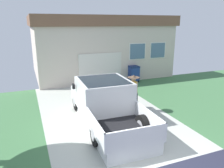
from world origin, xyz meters
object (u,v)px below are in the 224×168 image
object	(u,v)px
handbag	(135,112)
pickup_truck	(105,103)
wheeled_trash_bin	(134,73)
person_with_hat	(133,91)
house_with_garage	(97,45)

from	to	relation	value
handbag	pickup_truck	bearing A→B (deg)	-179.17
handbag	wheeled_trash_bin	world-z (taller)	wheeled_trash_bin
pickup_truck	handbag	size ratio (longest dim) A/B	12.91
wheeled_trash_bin	handbag	bearing A→B (deg)	-116.32
person_with_hat	wheeled_trash_bin	xyz separation A→B (m)	(2.40, 4.63, -0.39)
person_with_hat	pickup_truck	bearing A→B (deg)	8.09
handbag	wheeled_trash_bin	bearing A→B (deg)	63.68
house_with_garage	wheeled_trash_bin	size ratio (longest dim) A/B	9.05
pickup_truck	house_with_garage	bearing A→B (deg)	75.45
pickup_truck	house_with_garage	world-z (taller)	house_with_garage
handbag	house_with_garage	xyz separation A→B (m)	(1.13, 8.66, 2.07)
pickup_truck	handbag	xyz separation A→B (m)	(1.41, 0.02, -0.64)
person_with_hat	handbag	world-z (taller)	person_with_hat
pickup_truck	wheeled_trash_bin	world-z (taller)	pickup_truck
handbag	house_with_garage	bearing A→B (deg)	82.59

